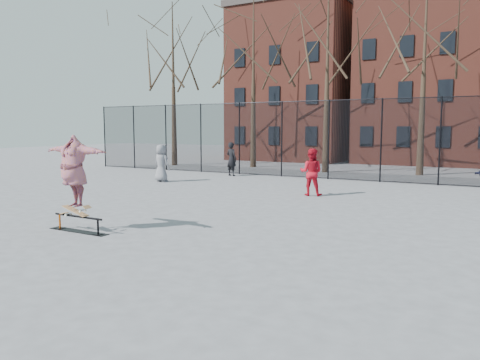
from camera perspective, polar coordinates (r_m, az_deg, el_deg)
The scene contains 10 objects.
ground at distance 11.95m, azimuth -3.70°, elevation -6.19°, with size 100.00×100.00×0.00m, color slate.
skate_rail at distance 12.49m, azimuth -19.10°, elevation -5.24°, with size 1.86×0.28×0.41m.
skateboard at distance 12.50m, azimuth -19.42°, elevation -3.84°, with size 0.85×0.20×0.10m, color #A47241, non-canonical shape.
skater at distance 12.37m, azimuth -19.58°, elevation 0.48°, with size 2.21×0.60×1.79m, color #71388D.
bystander_grey at distance 22.88m, azimuth -9.56°, elevation 2.04°, with size 0.88×0.57×1.80m, color slate.
bystander_black at distance 25.35m, azimuth -1.04°, elevation 2.57°, with size 0.67×0.44×1.82m, color black.
bystander_red at distance 18.15m, azimuth 8.67°, elevation 0.96°, with size 0.88×0.69×1.81m, color red.
fence at distance 23.63m, azimuth 13.96°, elevation 4.88°, with size 34.03×0.07×4.00m.
tree_row at distance 28.10m, azimuth 16.19°, elevation 15.88°, with size 33.66×7.46×10.67m.
rowhouses at distance 36.34m, azimuth 21.02°, elevation 11.44°, with size 29.00×7.00×13.00m.
Camera 1 is at (6.45, -9.72, 2.60)m, focal length 35.00 mm.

